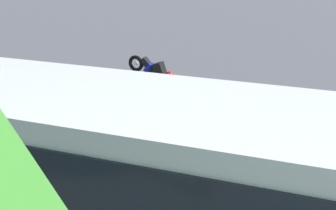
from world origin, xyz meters
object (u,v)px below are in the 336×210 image
spectator_centre (157,144)px  spectator_far_right (93,132)px  tour_bus (98,186)px  spectator_far_left (234,159)px  parked_motorcycle_silver (312,207)px  parked_motorcycle_dark (157,179)px  parked_motorcycle_blue (52,161)px  traffic_cone (224,109)px  spectator_right (121,136)px  stunt_motorcycle (154,74)px  spectator_left (203,148)px

spectator_centre → spectator_far_right: spectator_centre is taller
tour_bus → spectator_far_left: bearing=-120.8°
parked_motorcycle_silver → parked_motorcycle_dark: same height
spectator_far_left → tour_bus: bearing=59.2°
parked_motorcycle_dark → parked_motorcycle_blue: bearing=2.8°
spectator_far_left → traffic_cone: bearing=-74.4°
spectator_far_right → parked_motorcycle_dark: size_ratio=0.83×
spectator_right → parked_motorcycle_blue: 1.75m
spectator_centre → spectator_right: bearing=-9.0°
spectator_right → parked_motorcycle_dark: bearing=148.6°
spectator_far_right → spectator_right: bearing=-174.0°
spectator_far_left → spectator_right: spectator_far_left is taller
spectator_far_left → stunt_motorcycle: spectator_far_left is taller
spectator_left → traffic_cone: size_ratio=2.71×
parked_motorcycle_blue → parked_motorcycle_dark: bearing=-177.2°
tour_bus → stunt_motorcycle: 8.54m
spectator_right → parked_motorcycle_silver: 4.55m
spectator_far_left → spectator_right: 2.84m
tour_bus → spectator_centre: tour_bus is taller
spectator_left → parked_motorcycle_blue: 3.63m
spectator_right → traffic_cone: size_ratio=2.65×
spectator_far_right → parked_motorcycle_silver: size_ratio=0.83×
parked_motorcycle_dark → parked_motorcycle_blue: (2.67, 0.13, 0.00)m
spectator_left → spectator_centre: bearing=12.0°
tour_bus → spectator_left: bearing=-105.4°
tour_bus → parked_motorcycle_dark: bearing=-91.7°
tour_bus → spectator_right: tour_bus is taller
spectator_left → spectator_far_right: bearing=2.9°
spectator_left → spectator_centre: (1.04, 0.22, 0.02)m
parked_motorcycle_dark → spectator_right: bearing=-31.4°
spectator_far_left → spectator_far_right: spectator_far_left is taller
tour_bus → spectator_right: 3.38m
parked_motorcycle_silver → parked_motorcycle_dark: 3.23m
spectator_centre → parked_motorcycle_blue: size_ratio=0.86×
parked_motorcycle_blue → stunt_motorcycle: size_ratio=1.02×
spectator_left → spectator_far_right: spectator_far_right is taller
spectator_far_right → stunt_motorcycle: (0.52, -5.14, 0.01)m
spectator_far_right → parked_motorcycle_blue: (0.70, 0.81, -0.53)m
spectator_far_right → stunt_motorcycle: stunt_motorcycle is taller
spectator_left → spectator_far_right: (2.77, 0.14, 0.00)m
parked_motorcycle_silver → parked_motorcycle_blue: size_ratio=1.01×
spectator_left → spectator_right: spectator_left is taller
spectator_centre → spectator_far_left: bearing=174.3°
spectator_far_right → traffic_cone: bearing=-116.7°
spectator_left → parked_motorcycle_dark: (0.80, 0.82, -0.53)m
parked_motorcycle_dark → traffic_cone: 5.14m
spectator_left → parked_motorcycle_silver: size_ratio=0.83×
spectator_left → stunt_motorcycle: size_ratio=0.86×
tour_bus → spectator_centre: 3.01m
parked_motorcycle_blue → spectator_centre: bearing=-163.3°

